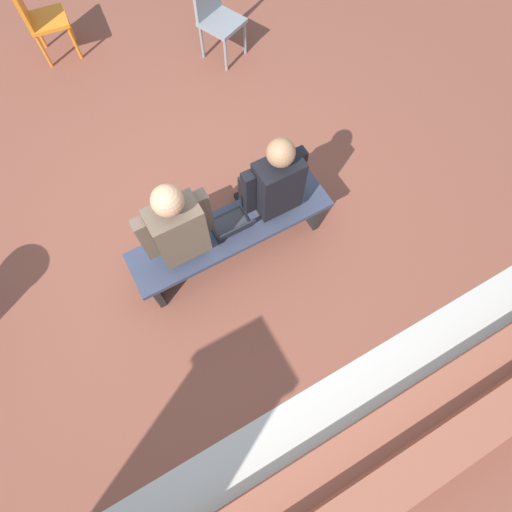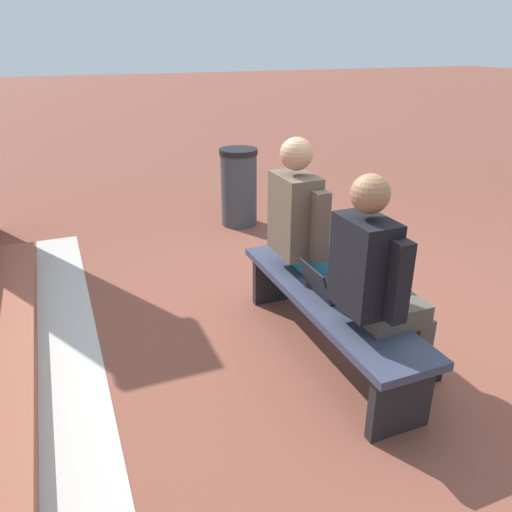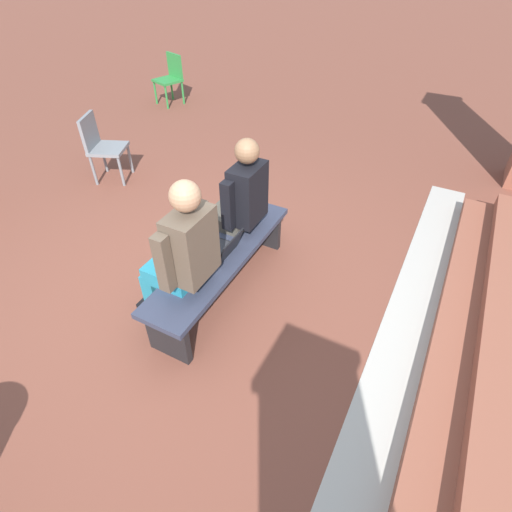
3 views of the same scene
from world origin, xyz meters
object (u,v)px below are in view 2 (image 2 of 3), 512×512
(bench, at_px, (327,306))
(laptop, at_px, (326,287))
(person_adult, at_px, (308,229))
(litter_bin, at_px, (239,187))
(person_student, at_px, (378,281))

(bench, distance_m, laptop, 0.15)
(person_adult, xyz_separation_m, litter_bin, (2.20, -0.30, -0.30))
(laptop, bearing_deg, bench, -76.92)
(bench, xyz_separation_m, person_student, (-0.41, -0.07, 0.36))
(bench, xyz_separation_m, laptop, (-0.00, 0.01, 0.15))
(person_adult, xyz_separation_m, laptop, (-0.43, 0.08, -0.23))
(laptop, height_order, litter_bin, litter_bin)
(litter_bin, bearing_deg, person_adult, 172.28)
(person_student, relative_size, litter_bin, 1.55)
(person_adult, height_order, litter_bin, person_adult)
(laptop, distance_m, litter_bin, 2.65)
(person_adult, bearing_deg, person_student, 179.83)
(bench, height_order, laptop, laptop)
(person_student, distance_m, laptop, 0.47)
(person_student, relative_size, person_adult, 0.97)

